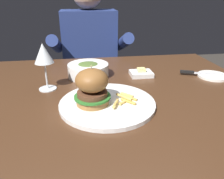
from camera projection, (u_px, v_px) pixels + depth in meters
dining_table at (92, 111)px, 0.86m from camera, size 1.34×0.93×0.74m
main_plate at (107, 104)px, 0.73m from camera, size 0.32×0.32×0.01m
burger_sandwich at (91, 87)px, 0.69m from camera, size 0.12×0.12×0.13m
fries_pile at (125, 99)px, 0.72m from camera, size 0.09×0.10×0.02m
wine_glass at (43, 55)px, 0.80m from camera, size 0.07×0.07×0.18m
bread_plate at (213, 76)px, 0.97m from camera, size 0.13×0.13×0.01m
table_knife at (201, 73)px, 0.98m from camera, size 0.21×0.10×0.01m
butter_dish at (141, 73)px, 0.98m from camera, size 0.10×0.08×0.04m
soup_bowl at (89, 70)px, 0.97m from camera, size 0.18×0.18×0.06m
diner_person at (91, 71)px, 1.58m from camera, size 0.51×0.36×1.18m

